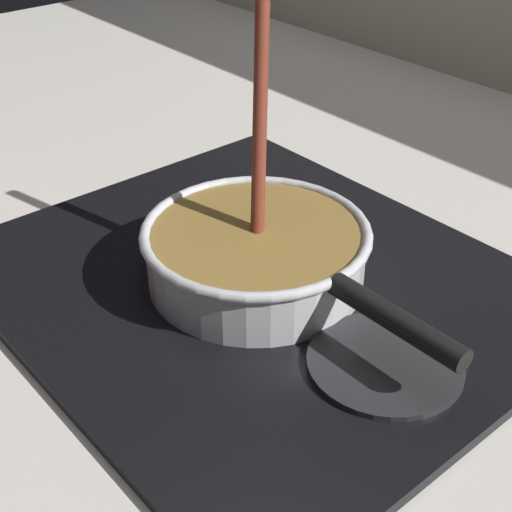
{
  "coord_description": "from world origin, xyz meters",
  "views": [
    {
      "loc": [
        0.46,
        -0.32,
        0.45
      ],
      "look_at": [
        -0.02,
        0.09,
        0.04
      ],
      "focal_mm": 52.12,
      "sensor_mm": 36.0,
      "label": 1
    }
  ],
  "objects": [
    {
      "name": "ground",
      "position": [
        0.0,
        0.0,
        -0.02
      ],
      "size": [
        2.4,
        1.6,
        0.04
      ],
      "primitive_type": "cube",
      "color": "beige"
    },
    {
      "name": "cooking_pan",
      "position": [
        -0.02,
        0.09,
        0.05
      ],
      "size": [
        0.37,
        0.23,
        0.27
      ],
      "color": "silver",
      "rests_on": "hob_plate"
    },
    {
      "name": "spare_burner",
      "position": [
        0.15,
        0.09,
        0.01
      ],
      "size": [
        0.14,
        0.14,
        0.01
      ],
      "primitive_type": "cylinder",
      "color": "#262628",
      "rests_on": "hob_plate"
    },
    {
      "name": "hob_plate",
      "position": [
        -0.02,
        0.09,
        0.01
      ],
      "size": [
        0.56,
        0.48,
        0.01
      ],
      "primitive_type": "cube",
      "color": "black",
      "rests_on": "ground"
    },
    {
      "name": "burner_ring",
      "position": [
        -0.02,
        0.09,
        0.02
      ],
      "size": [
        0.18,
        0.18,
        0.01
      ],
      "primitive_type": "torus",
      "color": "#592D0C",
      "rests_on": "hob_plate"
    }
  ]
}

